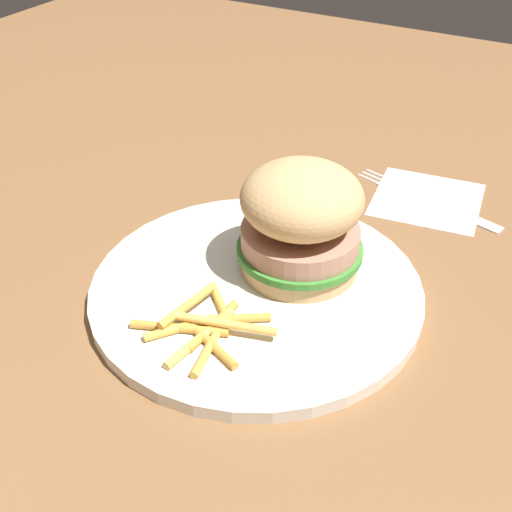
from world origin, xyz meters
The scene contains 6 objects.
ground_plane centered at (0.00, 0.00, 0.00)m, with size 1.60×1.60×0.00m, color brown.
plate centered at (0.02, 0.00, 0.01)m, with size 0.29×0.29×0.01m, color silver.
sandwich centered at (0.04, 0.04, 0.06)m, with size 0.11×0.11×0.10m.
fries_pile centered at (0.02, -0.07, 0.02)m, with size 0.11×0.10×0.01m.
napkin centered at (0.11, 0.23, 0.00)m, with size 0.11×0.11×0.00m, color white.
fork centered at (0.10, 0.23, 0.00)m, with size 0.17×0.06×0.00m.
Camera 1 is at (0.24, -0.39, 0.37)m, focal length 46.16 mm.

